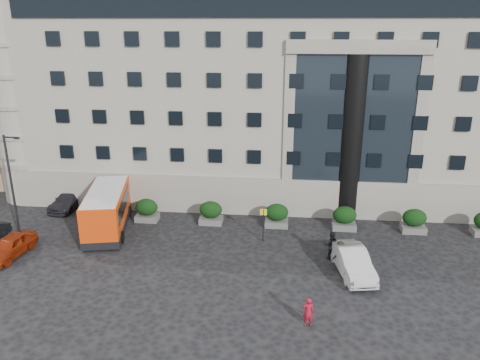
{
  "coord_description": "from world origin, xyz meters",
  "views": [
    {
      "loc": [
        7.0,
        -25.94,
        15.18
      ],
      "look_at": [
        3.91,
        4.02,
        5.0
      ],
      "focal_mm": 35.0,
      "sensor_mm": 36.0,
      "label": 1
    }
  ],
  "objects_px": {
    "minibus": "(107,208)",
    "pedestrian_b": "(331,245)",
    "parked_car_d": "(84,186)",
    "parked_car_a": "(10,246)",
    "parked_car_c": "(69,200)",
    "hedge_e": "(414,221)",
    "street_lamp": "(13,186)",
    "white_taxi": "(352,262)",
    "hedge_a": "(147,210)",
    "hedge_c": "(277,215)",
    "hedge_b": "(211,212)",
    "pedestrian_a": "(308,312)",
    "hedge_d": "(344,218)",
    "red_truck": "(85,164)",
    "pedestrian_c": "(340,254)",
    "bus_stop_sign": "(263,219)"
  },
  "relations": [
    {
      "from": "minibus",
      "to": "parked_car_d",
      "type": "bearing_deg",
      "value": 112.06
    },
    {
      "from": "minibus",
      "to": "parked_car_c",
      "type": "distance_m",
      "value": 6.58
    },
    {
      "from": "hedge_e",
      "to": "pedestrian_a",
      "type": "xyz_separation_m",
      "value": [
        -8.4,
        -12.58,
        -0.1
      ]
    },
    {
      "from": "hedge_e",
      "to": "minibus",
      "type": "distance_m",
      "value": 23.36
    },
    {
      "from": "parked_car_a",
      "to": "pedestrian_b",
      "type": "bearing_deg",
      "value": 11.18
    },
    {
      "from": "bus_stop_sign",
      "to": "white_taxi",
      "type": "distance_m",
      "value": 7.17
    },
    {
      "from": "parked_car_d",
      "to": "white_taxi",
      "type": "height_order",
      "value": "white_taxi"
    },
    {
      "from": "parked_car_c",
      "to": "white_taxi",
      "type": "relative_size",
      "value": 0.95
    },
    {
      "from": "pedestrian_a",
      "to": "pedestrian_c",
      "type": "relative_size",
      "value": 0.93
    },
    {
      "from": "hedge_b",
      "to": "parked_car_a",
      "type": "relative_size",
      "value": 0.43
    },
    {
      "from": "hedge_a",
      "to": "hedge_b",
      "type": "bearing_deg",
      "value": 0.0
    },
    {
      "from": "hedge_d",
      "to": "pedestrian_b",
      "type": "xyz_separation_m",
      "value": [
        -1.42,
        -4.97,
        0.06
      ]
    },
    {
      "from": "street_lamp",
      "to": "red_truck",
      "type": "bearing_deg",
      "value": 95.26
    },
    {
      "from": "hedge_a",
      "to": "red_truck",
      "type": "xyz_separation_m",
      "value": [
        -9.27,
        9.66,
        0.61
      ]
    },
    {
      "from": "hedge_c",
      "to": "pedestrian_c",
      "type": "relative_size",
      "value": 1.03
    },
    {
      "from": "bus_stop_sign",
      "to": "parked_car_a",
      "type": "height_order",
      "value": "bus_stop_sign"
    },
    {
      "from": "street_lamp",
      "to": "white_taxi",
      "type": "bearing_deg",
      "value": -4.9
    },
    {
      "from": "hedge_e",
      "to": "pedestrian_b",
      "type": "bearing_deg",
      "value": -143.1
    },
    {
      "from": "hedge_d",
      "to": "minibus",
      "type": "bearing_deg",
      "value": -173.7
    },
    {
      "from": "hedge_a",
      "to": "hedge_e",
      "type": "relative_size",
      "value": 1.0
    },
    {
      "from": "hedge_e",
      "to": "pedestrian_a",
      "type": "distance_m",
      "value": 15.13
    },
    {
      "from": "hedge_b",
      "to": "parked_car_a",
      "type": "height_order",
      "value": "hedge_b"
    },
    {
      "from": "hedge_c",
      "to": "red_truck",
      "type": "distance_m",
      "value": 21.92
    },
    {
      "from": "minibus",
      "to": "pedestrian_c",
      "type": "height_order",
      "value": "minibus"
    },
    {
      "from": "bus_stop_sign",
      "to": "pedestrian_b",
      "type": "relative_size",
      "value": 1.28
    },
    {
      "from": "parked_car_d",
      "to": "pedestrian_b",
      "type": "distance_m",
      "value": 24.51
    },
    {
      "from": "hedge_d",
      "to": "parked_car_c",
      "type": "bearing_deg",
      "value": 174.79
    },
    {
      "from": "hedge_c",
      "to": "white_taxi",
      "type": "xyz_separation_m",
      "value": [
        4.98,
        -6.8,
        -0.1
      ]
    },
    {
      "from": "minibus",
      "to": "white_taxi",
      "type": "bearing_deg",
      "value": -27.22
    },
    {
      "from": "red_truck",
      "to": "parked_car_a",
      "type": "distance_m",
      "value": 16.64
    },
    {
      "from": "hedge_b",
      "to": "pedestrian_a",
      "type": "relative_size",
      "value": 1.1
    },
    {
      "from": "hedge_a",
      "to": "minibus",
      "type": "relative_size",
      "value": 0.23
    },
    {
      "from": "hedge_b",
      "to": "parked_car_c",
      "type": "relative_size",
      "value": 0.38
    },
    {
      "from": "bus_stop_sign",
      "to": "parked_car_c",
      "type": "height_order",
      "value": "bus_stop_sign"
    },
    {
      "from": "bus_stop_sign",
      "to": "parked_car_a",
      "type": "bearing_deg",
      "value": -166.57
    },
    {
      "from": "minibus",
      "to": "pedestrian_b",
      "type": "distance_m",
      "value": 16.92
    },
    {
      "from": "hedge_d",
      "to": "white_taxi",
      "type": "height_order",
      "value": "hedge_d"
    },
    {
      "from": "parked_car_d",
      "to": "pedestrian_c",
      "type": "bearing_deg",
      "value": -18.46
    },
    {
      "from": "hedge_b",
      "to": "parked_car_d",
      "type": "distance_m",
      "value": 14.26
    },
    {
      "from": "parked_car_d",
      "to": "parked_car_a",
      "type": "bearing_deg",
      "value": -79.26
    },
    {
      "from": "hedge_a",
      "to": "parked_car_c",
      "type": "relative_size",
      "value": 0.38
    },
    {
      "from": "parked_car_c",
      "to": "hedge_e",
      "type": "bearing_deg",
      "value": -0.23
    },
    {
      "from": "hedge_c",
      "to": "parked_car_c",
      "type": "relative_size",
      "value": 0.38
    },
    {
      "from": "hedge_c",
      "to": "parked_car_a",
      "type": "relative_size",
      "value": 0.43
    },
    {
      "from": "minibus",
      "to": "hedge_c",
      "type": "bearing_deg",
      "value": -3.34
    },
    {
      "from": "red_truck",
      "to": "hedge_a",
      "type": "bearing_deg",
      "value": -48.03
    },
    {
      "from": "pedestrian_b",
      "to": "pedestrian_c",
      "type": "bearing_deg",
      "value": 117.7
    },
    {
      "from": "parked_car_c",
      "to": "pedestrian_c",
      "type": "bearing_deg",
      "value": -16.08
    },
    {
      "from": "hedge_a",
      "to": "parked_car_d",
      "type": "xyz_separation_m",
      "value": [
        -7.8,
        5.86,
        -0.27
      ]
    },
    {
      "from": "bus_stop_sign",
      "to": "minibus",
      "type": "height_order",
      "value": "minibus"
    }
  ]
}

